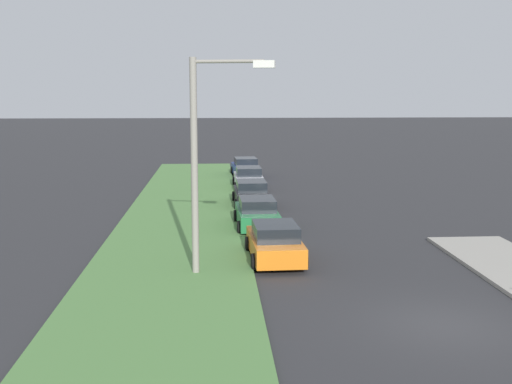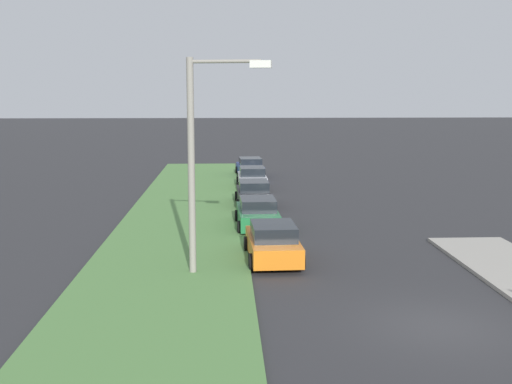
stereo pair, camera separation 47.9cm
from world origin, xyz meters
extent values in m
plane|color=#2D2D30|center=(0.00, 0.00, 0.00)|extent=(300.00, 300.00, 0.00)
cube|color=#517F42|center=(10.00, 7.93, 0.06)|extent=(60.00, 6.00, 0.12)
cube|color=orange|center=(7.11, 4.02, 0.57)|extent=(4.36, 1.94, 0.70)
cube|color=black|center=(6.91, 4.01, 1.19)|extent=(2.25, 1.67, 0.55)
cylinder|color=black|center=(8.43, 4.96, 0.32)|extent=(0.65, 0.24, 0.64)
cylinder|color=black|center=(8.49, 3.16, 0.32)|extent=(0.65, 0.24, 0.64)
cylinder|color=black|center=(5.73, 4.87, 0.32)|extent=(0.65, 0.24, 0.64)
cylinder|color=black|center=(5.79, 3.08, 0.32)|extent=(0.65, 0.24, 0.64)
cube|color=#1E6B38|center=(13.02, 4.30, 0.57)|extent=(4.35, 1.91, 0.70)
cube|color=black|center=(12.82, 4.30, 1.19)|extent=(2.24, 1.66, 0.55)
cylinder|color=black|center=(14.35, 5.24, 0.32)|extent=(0.65, 0.24, 0.64)
cylinder|color=black|center=(14.40, 3.44, 0.32)|extent=(0.65, 0.24, 0.64)
cylinder|color=black|center=(11.65, 5.16, 0.32)|extent=(0.65, 0.24, 0.64)
cylinder|color=black|center=(11.70, 3.37, 0.32)|extent=(0.65, 0.24, 0.64)
cube|color=black|center=(18.96, 4.23, 0.57)|extent=(4.33, 1.86, 0.70)
cube|color=black|center=(18.76, 4.22, 1.19)|extent=(2.22, 1.63, 0.55)
cylinder|color=black|center=(20.30, 5.15, 0.32)|extent=(0.64, 0.23, 0.64)
cylinder|color=black|center=(20.33, 3.35, 0.32)|extent=(0.64, 0.23, 0.64)
cylinder|color=black|center=(17.60, 5.11, 0.32)|extent=(0.64, 0.23, 0.64)
cylinder|color=black|center=(17.63, 3.31, 0.32)|extent=(0.64, 0.23, 0.64)
cube|color=silver|center=(25.65, 4.02, 0.57)|extent=(4.31, 1.83, 0.70)
cube|color=black|center=(25.45, 4.02, 1.19)|extent=(2.21, 1.62, 0.55)
cylinder|color=black|center=(27.00, 4.93, 0.32)|extent=(0.64, 0.22, 0.64)
cylinder|color=black|center=(27.01, 3.13, 0.32)|extent=(0.64, 0.22, 0.64)
cylinder|color=black|center=(24.30, 4.91, 0.32)|extent=(0.64, 0.22, 0.64)
cylinder|color=black|center=(24.31, 3.11, 0.32)|extent=(0.64, 0.22, 0.64)
cube|color=#23389E|center=(31.80, 3.92, 0.57)|extent=(4.40, 2.05, 0.70)
cube|color=black|center=(31.60, 3.91, 1.19)|extent=(2.29, 1.73, 0.55)
cylinder|color=black|center=(33.09, 4.90, 0.32)|extent=(0.65, 0.26, 0.64)
cylinder|color=black|center=(33.20, 3.10, 0.32)|extent=(0.65, 0.26, 0.64)
cylinder|color=black|center=(30.40, 4.74, 0.32)|extent=(0.65, 0.26, 0.64)
cylinder|color=black|center=(30.50, 2.94, 0.32)|extent=(0.65, 0.26, 0.64)
cylinder|color=gray|center=(5.31, 6.96, 3.75)|extent=(0.24, 0.24, 7.50)
cylinder|color=gray|center=(5.07, 5.78, 7.35)|extent=(0.60, 2.38, 0.12)
cube|color=silver|center=(4.83, 4.61, 7.25)|extent=(0.49, 0.76, 0.24)
camera|label=1|loc=(-16.26, 6.27, 6.30)|focal=44.49mm
camera|label=2|loc=(-16.29, 5.79, 6.30)|focal=44.49mm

